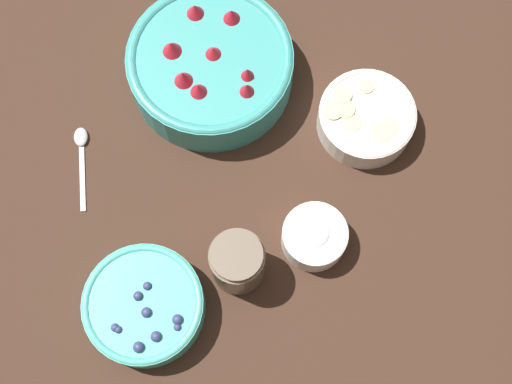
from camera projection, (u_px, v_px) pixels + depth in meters
The scene contains 7 objects.
ground_plane at pixel (254, 199), 1.10m from camera, with size 4.00×4.00×0.00m, color #382319.
bowl_strawberries at pixel (210, 65), 1.12m from camera, with size 0.26×0.26×0.10m.
bowl_blueberries at pixel (144, 306), 1.02m from camera, with size 0.17×0.17×0.06m.
bowl_bananas at pixel (366, 118), 1.11m from camera, with size 0.15×0.15×0.05m.
bowl_cream at pixel (315, 236), 1.05m from camera, with size 0.10×0.10×0.05m.
jar_chocolate at pixel (238, 263), 1.02m from camera, with size 0.08×0.08×0.10m.
spoon at pixel (81, 152), 1.12m from camera, with size 0.07×0.13×0.01m.
Camera 1 is at (0.11, -0.30, 1.05)m, focal length 50.00 mm.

